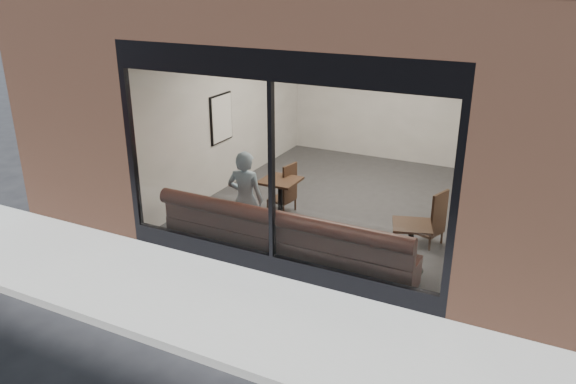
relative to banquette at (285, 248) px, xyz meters
The scene contains 21 objects.
ground 2.46m from the banquette, 90.00° to the right, with size 120.00×120.00×0.00m, color black.
sidewalk_near 1.47m from the banquette, 90.00° to the right, with size 40.00×2.00×0.01m, color gray.
kerb_near 2.51m from the banquette, 90.00° to the right, with size 40.00×0.10×0.12m, color gray.
host_building_pier_left 6.84m from the banquette, 124.05° to the left, with size 2.50×12.00×3.20m, color brown.
host_building_backfill 8.66m from the banquette, 90.00° to the left, with size 5.00×6.00×3.20m, color brown.
cafe_floor 2.56m from the banquette, 90.00° to the left, with size 6.00×6.00×0.00m, color #2D2D30.
cafe_ceiling 3.91m from the banquette, 90.00° to the left, with size 6.00×6.00×0.00m, color white.
cafe_wall_back 5.71m from the banquette, 90.00° to the left, with size 5.00×5.00×0.00m, color beige.
cafe_wall_left 3.82m from the banquette, 134.32° to the left, with size 6.00×6.00×0.00m, color beige.
cafe_wall_right 3.82m from the banquette, 45.68° to the left, with size 6.00×6.00×0.00m, color beige.
storefront_kick 0.41m from the banquette, 90.00° to the right, with size 5.00×0.10×0.30m, color black.
storefront_header 2.80m from the banquette, 90.00° to the right, with size 5.00×0.10×0.40m, color black.
storefront_mullion 1.38m from the banquette, 90.00° to the right, with size 0.06×0.10×2.50m, color black.
storefront_glass 1.39m from the banquette, 90.00° to the right, with size 4.80×4.80×0.00m, color white.
banquette is the anchor object (origin of this frame).
person 1.00m from the banquette, 165.77° to the left, with size 0.58×0.38×1.58m, color #95B2C6.
cafe_table_left 1.63m from the banquette, 120.13° to the left, with size 0.63×0.63×0.04m, color #312013.
cafe_table_right 1.90m from the banquette, 17.48° to the left, with size 0.54×0.54×0.04m, color #312013.
cafe_chair_left 1.91m from the banquette, 118.95° to the left, with size 0.38×0.38×0.04m, color #312013.
cafe_chair_right 2.33m from the banquette, 41.14° to the left, with size 0.42×0.42×0.04m, color #312013.
wall_poster 3.49m from the banquette, 138.86° to the left, with size 0.02×0.66×0.87m, color white.
Camera 1 is at (3.42, -4.26, 4.09)m, focal length 35.00 mm.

